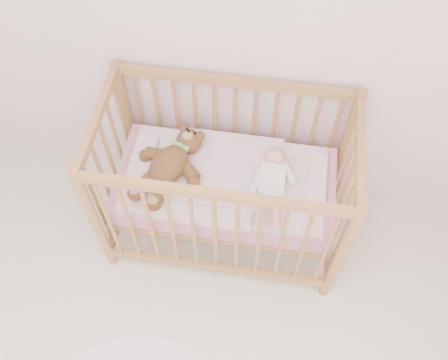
# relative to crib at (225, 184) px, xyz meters

# --- Properties ---
(wall_back) EXTENTS (4.00, 0.02, 2.70)m
(wall_back) POSITION_rel_crib_xyz_m (-0.30, 0.40, 0.85)
(wall_back) COLOR silver
(wall_back) RESTS_ON floor
(crib) EXTENTS (1.36, 0.76, 1.00)m
(crib) POSITION_rel_crib_xyz_m (0.00, 0.00, 0.00)
(crib) COLOR #A47545
(crib) RESTS_ON floor
(mattress) EXTENTS (1.22, 0.62, 0.13)m
(mattress) POSITION_rel_crib_xyz_m (0.00, 0.00, -0.01)
(mattress) COLOR pink
(mattress) RESTS_ON crib
(blanket) EXTENTS (1.10, 0.58, 0.06)m
(blanket) POSITION_rel_crib_xyz_m (0.00, 0.00, 0.06)
(blanket) COLOR pink
(blanket) RESTS_ON mattress
(baby) EXTENTS (0.25, 0.52, 0.13)m
(baby) POSITION_rel_crib_xyz_m (0.26, -0.02, 0.14)
(baby) COLOR white
(baby) RESTS_ON blanket
(teddy_bear) EXTENTS (0.60, 0.69, 0.16)m
(teddy_bear) POSITION_rel_crib_xyz_m (-0.31, -0.02, 0.15)
(teddy_bear) COLOR brown
(teddy_bear) RESTS_ON blanket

